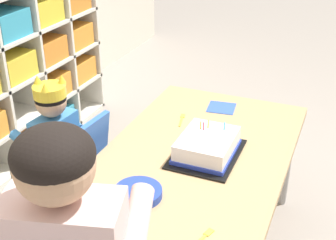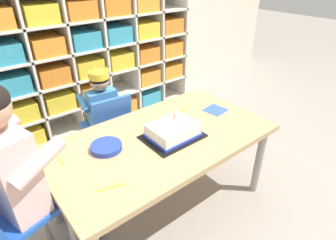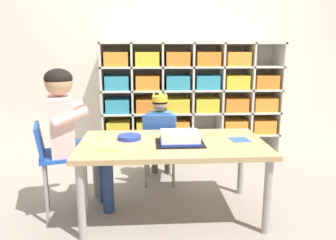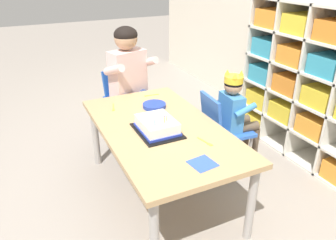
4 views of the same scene
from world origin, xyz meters
TOP-DOWN VIEW (x-y plane):
  - activity_table at (0.00, 0.00)m, footprint 1.33×0.74m
  - classroom_chair_blue at (-0.07, 0.55)m, footprint 0.33×0.38m
  - child_with_crown at (-0.06, 0.66)m, footprint 0.31×0.31m
  - birthday_cake_on_tray at (0.05, -0.05)m, footprint 0.34×0.26m
  - paper_plate_stack at (-0.31, 0.09)m, footprint 0.17×0.17m
  - paper_napkin_square at (0.50, 0.03)m, footprint 0.15×0.15m
  - fork_scattered_mid_table at (-0.44, -0.19)m, footprint 0.13×0.05m
  - fork_at_table_front_edge at (0.31, 0.16)m, footprint 0.13×0.04m
  - fork_near_child_seat at (-0.55, 0.16)m, footprint 0.03×0.12m

SIDE VIEW (x-z plane):
  - classroom_chair_blue at x=-0.07m, z-range 0.06..0.73m
  - activity_table at x=0.00m, z-range 0.22..0.78m
  - child_with_crown at x=-0.06m, z-range 0.10..0.94m
  - paper_napkin_square at x=0.50m, z-range 0.56..0.56m
  - fork_near_child_seat at x=-0.55m, z-range 0.56..0.56m
  - fork_scattered_mid_table at x=-0.44m, z-range 0.56..0.56m
  - fork_at_table_front_edge at x=0.31m, z-range 0.56..0.56m
  - paper_plate_stack at x=-0.31m, z-range 0.56..0.59m
  - birthday_cake_on_tray at x=0.05m, z-range 0.53..0.66m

